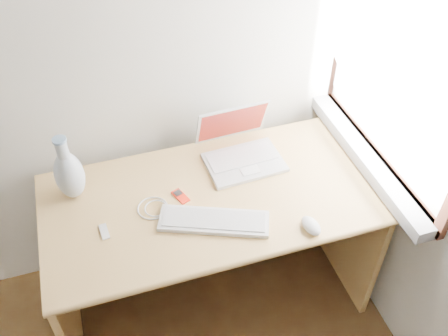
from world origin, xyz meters
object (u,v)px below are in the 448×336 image
object	(u,v)px
vase	(69,174)
external_keyboard	(214,221)
desk	(206,215)
laptop	(241,149)

from	to	relation	value
vase	external_keyboard	bearing A→B (deg)	-32.25
external_keyboard	vase	world-z (taller)	vase
desk	external_keyboard	xyz separation A→B (m)	(-0.03, -0.23, 0.23)
laptop	external_keyboard	size ratio (longest dim) A/B	0.77
laptop	vase	distance (m)	0.75
laptop	external_keyboard	world-z (taller)	laptop
laptop	vase	xyz separation A→B (m)	(-0.75, -0.01, 0.07)
desk	external_keyboard	bearing A→B (deg)	-97.47
desk	laptop	xyz separation A→B (m)	(0.20, 0.11, 0.27)
laptop	desk	bearing A→B (deg)	-155.17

